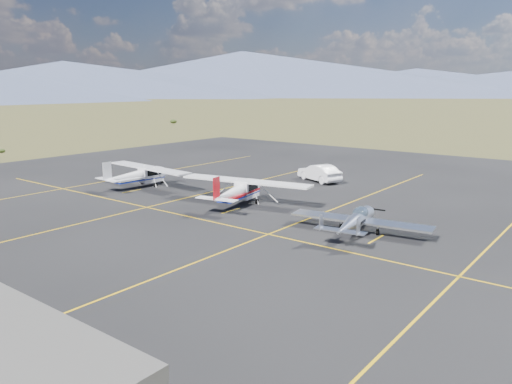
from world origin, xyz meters
TOP-DOWN VIEW (x-y plane):
  - ground at (0.00, 0.00)m, footprint 1600.00×1600.00m
  - apron at (0.00, 7.00)m, footprint 72.00×72.00m
  - aircraft_low_wing at (-2.78, -2.14)m, footprint 6.27×8.67m
  - aircraft_cessna at (-1.37, 8.09)m, footprint 6.50×10.45m
  - aircraft_plain at (-1.49, 19.24)m, footprint 6.09×10.12m
  - sedan at (10.59, 8.38)m, footprint 3.40×5.08m

SIDE VIEW (x-z plane):
  - ground at x=0.00m, z-range 0.00..0.00m
  - apron at x=0.00m, z-range -0.01..0.01m
  - sedan at x=10.59m, z-range 0.01..1.59m
  - aircraft_low_wing at x=-2.78m, z-range -0.04..1.83m
  - aircraft_plain at x=-1.49m, z-range -0.14..2.41m
  - aircraft_cessna at x=-1.37m, z-range -0.15..2.49m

